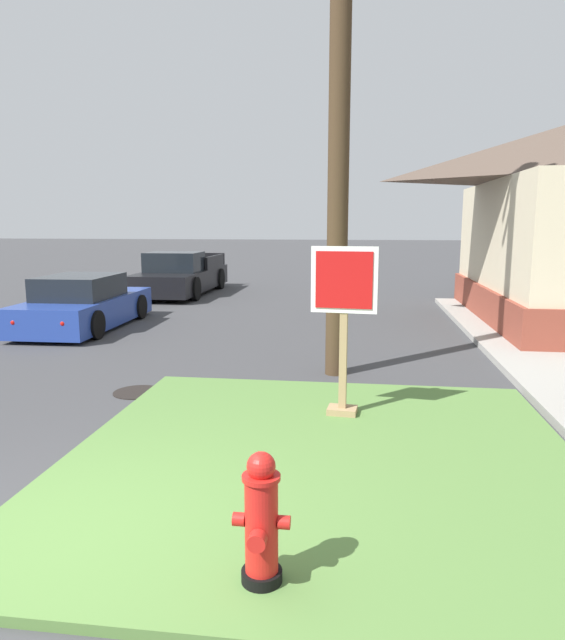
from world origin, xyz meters
name	(u,v)px	position (x,y,z in m)	size (l,w,h in m)	color
ground_plane	(39,554)	(0.00, 0.00, 0.00)	(160.00, 160.00, 0.00)	#3D3D3F
grass_corner_patch	(322,458)	(1.98, 1.95, 0.04)	(5.23, 5.42, 0.08)	#567F3D
fire_hydrant	(261,522)	(1.72, -0.21, 0.51)	(0.38, 0.34, 0.91)	black
stop_sign	(343,332)	(2.15, 3.25, 1.12)	(0.80, 0.31, 2.09)	#A3845B
manhole_cover	(138,392)	(-0.83, 4.03, 0.01)	(0.70, 0.70, 0.02)	black
parked_sedan_blue	(84,305)	(-4.04, 8.86, 0.54)	(1.93, 4.31, 1.25)	#233D93
pickup_truck_black	(181,276)	(-3.75, 15.34, 0.62)	(2.10, 5.50, 1.48)	black
utility_pole	(340,56)	(1.97, 5.47, 4.89)	(1.48, 0.33, 9.50)	#42301E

